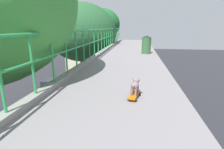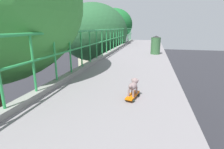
{
  "view_description": "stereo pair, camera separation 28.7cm",
  "coord_description": "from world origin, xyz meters",
  "px_view_note": "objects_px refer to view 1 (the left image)",
  "views": [
    {
      "loc": [
        1.59,
        -0.89,
        7.13
      ],
      "look_at": [
        1.07,
        2.58,
        6.18
      ],
      "focal_mm": 27.92,
      "sensor_mm": 36.0,
      "label": 1
    },
    {
      "loc": [
        1.87,
        -0.84,
        7.13
      ],
      "look_at": [
        1.07,
        2.58,
        6.18
      ],
      "focal_mm": 27.92,
      "sensor_mm": 36.0,
      "label": 2
    }
  ],
  "objects_px": {
    "small_dog": "(135,84)",
    "litter_bin": "(146,44)",
    "city_bus": "(85,58)",
    "toy_skateboard": "(134,95)",
    "car_white_fifth": "(69,105)",
    "car_black_sixth": "(51,87)"
  },
  "relations": [
    {
      "from": "car_white_fifth",
      "to": "toy_skateboard",
      "type": "bearing_deg",
      "value": -60.37
    },
    {
      "from": "car_white_fifth",
      "to": "litter_bin",
      "type": "relative_size",
      "value": 4.64
    },
    {
      "from": "car_white_fifth",
      "to": "city_bus",
      "type": "height_order",
      "value": "city_bus"
    },
    {
      "from": "car_black_sixth",
      "to": "small_dog",
      "type": "distance_m",
      "value": 17.81
    },
    {
      "from": "toy_skateboard",
      "to": "litter_bin",
      "type": "bearing_deg",
      "value": 85.58
    },
    {
      "from": "city_bus",
      "to": "toy_skateboard",
      "type": "bearing_deg",
      "value": -70.75
    },
    {
      "from": "toy_skateboard",
      "to": "small_dog",
      "type": "xyz_separation_m",
      "value": [
        0.01,
        0.01,
        0.2
      ]
    },
    {
      "from": "city_bus",
      "to": "litter_bin",
      "type": "distance_m",
      "value": 23.51
    },
    {
      "from": "car_black_sixth",
      "to": "litter_bin",
      "type": "height_order",
      "value": "litter_bin"
    },
    {
      "from": "car_black_sixth",
      "to": "city_bus",
      "type": "relative_size",
      "value": 0.4
    },
    {
      "from": "car_black_sixth",
      "to": "car_white_fifth",
      "type": "bearing_deg",
      "value": -48.2
    },
    {
      "from": "car_black_sixth",
      "to": "toy_skateboard",
      "type": "distance_m",
      "value": 17.75
    },
    {
      "from": "car_white_fifth",
      "to": "small_dog",
      "type": "bearing_deg",
      "value": -60.32
    },
    {
      "from": "city_bus",
      "to": "toy_skateboard",
      "type": "distance_m",
      "value": 28.6
    },
    {
      "from": "city_bus",
      "to": "litter_bin",
      "type": "bearing_deg",
      "value": -64.91
    },
    {
      "from": "small_dog",
      "to": "car_white_fifth",
      "type": "bearing_deg",
      "value": 119.68
    },
    {
      "from": "small_dog",
      "to": "city_bus",
      "type": "bearing_deg",
      "value": 109.27
    },
    {
      "from": "small_dog",
      "to": "litter_bin",
      "type": "xyz_separation_m",
      "value": [
        0.44,
        5.82,
        0.2
      ]
    },
    {
      "from": "car_black_sixth",
      "to": "litter_bin",
      "type": "relative_size",
      "value": 5.09
    },
    {
      "from": "city_bus",
      "to": "litter_bin",
      "type": "relative_size",
      "value": 12.77
    },
    {
      "from": "car_white_fifth",
      "to": "litter_bin",
      "type": "height_order",
      "value": "litter_bin"
    },
    {
      "from": "toy_skateboard",
      "to": "small_dog",
      "type": "height_order",
      "value": "small_dog"
    }
  ]
}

